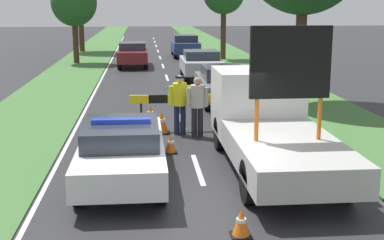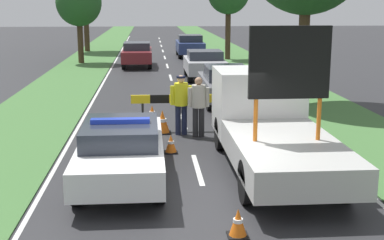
{
  "view_description": "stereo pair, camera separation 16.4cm",
  "coord_description": "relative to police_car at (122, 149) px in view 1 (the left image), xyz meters",
  "views": [
    {
      "loc": [
        -1.27,
        -10.2,
        3.9
      ],
      "look_at": [
        -0.1,
        2.43,
        1.1
      ],
      "focal_mm": 50.0,
      "sensor_mm": 36.0,
      "label": 1
    },
    {
      "loc": [
        -1.1,
        -10.21,
        3.9
      ],
      "look_at": [
        -0.1,
        2.43,
        1.1
      ],
      "focal_mm": 50.0,
      "sensor_mm": 36.0,
      "label": 2
    }
  ],
  "objects": [
    {
      "name": "traffic_cone_centre_front",
      "position": [
        2.1,
        -3.14,
        -0.47
      ],
      "size": [
        0.36,
        0.36,
        0.5
      ],
      "color": "black",
      "rests_on": "ground"
    },
    {
      "name": "queued_car_suv_grey",
      "position": [
        3.62,
        9.09,
        0.06
      ],
      "size": [
        1.79,
        4.7,
        1.48
      ],
      "rotation": [
        0.0,
        0.0,
        3.14
      ],
      "color": "slate",
      "rests_on": "ground"
    },
    {
      "name": "queued_car_wagon_maroon",
      "position": [
        -0.1,
        21.74,
        0.09
      ],
      "size": [
        1.79,
        4.49,
        1.51
      ],
      "rotation": [
        0.0,
        0.0,
        3.14
      ],
      "color": "maroon",
      "rests_on": "ground"
    },
    {
      "name": "grass_verge_left",
      "position": [
        -3.46,
        18.7,
        -0.7
      ],
      "size": [
        3.41,
        120.0,
        0.03
      ],
      "color": "#427038",
      "rests_on": "ground"
    },
    {
      "name": "traffic_cone_behind_barrier",
      "position": [
        1.01,
        4.33,
        -0.37
      ],
      "size": [
        0.52,
        0.52,
        0.71
      ],
      "color": "black",
      "rests_on": "ground"
    },
    {
      "name": "traffic_cone_near_truck",
      "position": [
        1.18,
        2.13,
        -0.47
      ],
      "size": [
        0.35,
        0.35,
        0.5
      ],
      "color": "black",
      "rests_on": "ground"
    },
    {
      "name": "police_officer",
      "position": [
        1.57,
        4.12,
        0.35
      ],
      "size": [
        0.65,
        0.41,
        1.8
      ],
      "rotation": [
        0.0,
        0.0,
        2.77
      ],
      "color": "#191E38",
      "rests_on": "ground"
    },
    {
      "name": "police_car",
      "position": [
        0.0,
        0.0,
        0.0
      ],
      "size": [
        1.83,
        4.86,
        1.44
      ],
      "rotation": [
        0.0,
        0.0,
        -0.05
      ],
      "color": "white",
      "rests_on": "ground"
    },
    {
      "name": "work_truck",
      "position": [
        3.51,
        0.98,
        0.35
      ],
      "size": [
        2.21,
        6.31,
        3.44
      ],
      "rotation": [
        0.0,
        0.0,
        3.14
      ],
      "color": "white",
      "rests_on": "ground"
    },
    {
      "name": "roadside_tree_near_left",
      "position": [
        -3.8,
        23.88,
        3.16
      ],
      "size": [
        2.91,
        2.91,
        5.44
      ],
      "color": "#42301E",
      "rests_on": "ground"
    },
    {
      "name": "lane_markings",
      "position": [
        1.76,
        17.67,
        -0.72
      ],
      "size": [
        6.92,
        68.94,
        0.01
      ],
      "color": "silver",
      "rests_on": "ground"
    },
    {
      "name": "pedestrian_civilian",
      "position": [
        2.07,
        3.82,
        0.32
      ],
      "size": [
        0.64,
        0.41,
        1.78
      ],
      "rotation": [
        0.0,
        0.0,
        -0.41
      ],
      "color": "#232326",
      "rests_on": "ground"
    },
    {
      "name": "traffic_cone_near_police",
      "position": [
        0.71,
        5.96,
        -0.45
      ],
      "size": [
        0.4,
        0.4,
        0.55
      ],
      "color": "black",
      "rests_on": "ground"
    },
    {
      "name": "grass_verge_right",
      "position": [
        6.97,
        18.7,
        -0.7
      ],
      "size": [
        3.41,
        120.0,
        0.03
      ],
      "color": "#427038",
      "rests_on": "ground"
    },
    {
      "name": "road_barrier",
      "position": [
        1.82,
        4.7,
        0.21
      ],
      "size": [
        3.52,
        0.08,
        1.12
      ],
      "rotation": [
        0.0,
        0.0,
        -0.09
      ],
      "color": "black",
      "rests_on": "ground"
    },
    {
      "name": "queued_car_hatch_blue",
      "position": [
        3.62,
        27.7,
        0.1
      ],
      "size": [
        1.88,
        4.46,
        1.59
      ],
      "rotation": [
        0.0,
        0.0,
        3.14
      ],
      "color": "navy",
      "rests_on": "ground"
    },
    {
      "name": "queued_car_sedan_silver",
      "position": [
        3.48,
        15.85,
        0.09
      ],
      "size": [
        1.94,
        4.02,
        1.5
      ],
      "rotation": [
        0.0,
        0.0,
        3.14
      ],
      "color": "#B2B2B7",
      "rests_on": "ground"
    },
    {
      "name": "ground_plane",
      "position": [
        1.76,
        -1.3,
        -0.72
      ],
      "size": [
        160.0,
        160.0,
        0.0
      ],
      "primitive_type": "plane",
      "color": "#28282B"
    }
  ]
}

